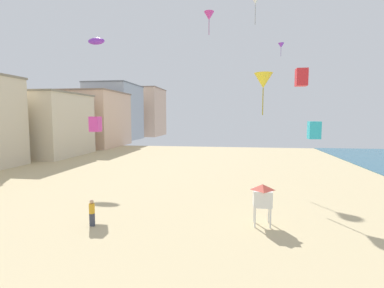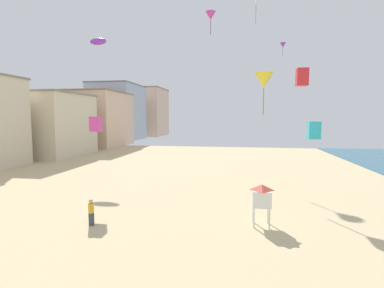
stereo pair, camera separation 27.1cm
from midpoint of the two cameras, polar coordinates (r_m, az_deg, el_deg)
The scene contains 13 objects.
boardwalk_hotel_mid at distance 56.57m, azimuth -28.98°, elevation 3.42°, with size 16.07×13.09×10.68m.
boardwalk_hotel_far at distance 70.43m, azimuth -20.78°, elevation 4.65°, with size 17.36×15.47×12.28m.
boardwalk_hotel_distant at distance 86.22m, azimuth -15.07°, elevation 6.11°, with size 12.07×16.53×15.96m.
boardwalk_hotel_furthest at distance 104.79m, azimuth -10.70°, elevation 6.22°, with size 16.99×16.27×16.64m.
kite_flyer at distance 18.93m, azimuth -19.62°, elevation -12.46°, with size 0.34×0.34×1.64m.
lifeguard_stand at distance 18.25m, azimuth 13.37°, elevation -9.94°, with size 1.10×1.10×2.55m.
kite_purple_delta at distance 42.58m, azimuth 17.06°, elevation 18.18°, with size 0.78×0.78×1.76m.
kite_purple_parafoil at distance 43.24m, azimuth -18.62°, elevation 18.76°, with size 2.36×0.66×0.92m.
kite_red_box at distance 25.56m, azimuth 20.58°, elevation 12.27°, with size 0.89×0.89×1.41m.
kite_yellow_delta at distance 26.70m, azimuth 13.67°, elevation 12.10°, with size 1.63×1.63×3.71m.
kite_magenta_delta at distance 44.45m, azimuth 3.21°, elevation 24.02°, with size 1.41×1.41×3.20m.
kite_cyan_box at distance 19.81m, azimuth 22.70°, elevation 2.55°, with size 0.71×0.71×1.11m.
kite_magenta_box at distance 24.20m, azimuth -18.91°, elevation 3.76°, with size 0.76×0.76×1.20m.
Camera 1 is at (7.27, -3.60, 6.61)m, focal length 26.90 mm.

